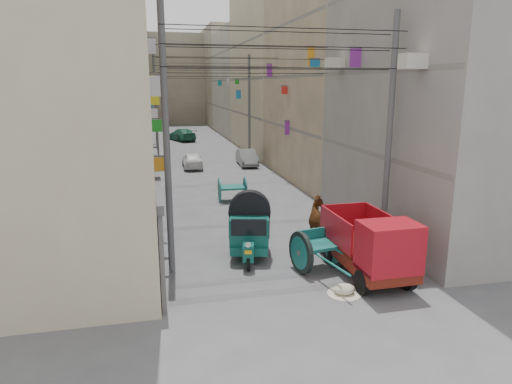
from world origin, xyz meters
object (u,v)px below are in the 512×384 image
object	(u,v)px
tonga_cart	(318,249)
distant_car_green	(182,135)
auto_rickshaw	(250,227)
horse	(325,224)
mini_truck	(374,250)
second_cart	(232,189)
feed_sack	(344,289)
distant_car_white	(192,160)
distant_car_grey	(247,158)

from	to	relation	value
tonga_cart	distant_car_green	bearing A→B (deg)	82.00
auto_rickshaw	horse	xyz separation A→B (m)	(2.81, 0.26, -0.16)
tonga_cart	distant_car_green	distance (m)	35.77
auto_rickshaw	horse	size ratio (longest dim) A/B	1.25
mini_truck	second_cart	size ratio (longest dim) A/B	2.56
feed_sack	distant_car_white	bearing A→B (deg)	96.36
horse	distant_car_grey	size ratio (longest dim) A/B	0.60
distant_car_green	distant_car_grey	bearing A→B (deg)	84.24
second_cart	feed_sack	xyz separation A→B (m)	(1.22, -11.06, -0.50)
tonga_cart	mini_truck	bearing A→B (deg)	-52.65
mini_truck	tonga_cart	bearing A→B (deg)	137.70
tonga_cart	horse	xyz separation A→B (m)	(0.95, 1.89, 0.18)
auto_rickshaw	feed_sack	size ratio (longest dim) A/B	4.33
auto_rickshaw	mini_truck	world-z (taller)	mini_truck
distant_car_grey	distant_car_green	world-z (taller)	distant_car_green
second_cart	distant_car_grey	world-z (taller)	second_cart
horse	distant_car_white	bearing A→B (deg)	-87.48
second_cart	distant_car_white	bearing A→B (deg)	99.12
tonga_cart	second_cart	size ratio (longest dim) A/B	2.17
mini_truck	distant_car_green	world-z (taller)	mini_truck
auto_rickshaw	distant_car_white	bearing A→B (deg)	105.24
distant_car_white	distant_car_grey	size ratio (longest dim) A/B	0.96
horse	distant_car_grey	distance (m)	17.50
mini_truck	distant_car_grey	xyz separation A→B (m)	(0.46, 20.53, -0.41)
distant_car_white	mini_truck	bearing A→B (deg)	100.39
auto_rickshaw	feed_sack	distance (m)	4.07
second_cart	distant_car_green	distance (m)	26.49
auto_rickshaw	mini_truck	size ratio (longest dim) A/B	0.71
mini_truck	auto_rickshaw	bearing A→B (deg)	137.93
second_cart	feed_sack	bearing A→B (deg)	-81.02
distant_car_green	mini_truck	bearing A→B (deg)	76.80
feed_sack	horse	size ratio (longest dim) A/B	0.29
distant_car_white	distant_car_green	xyz separation A→B (m)	(0.44, 16.62, 0.07)
auto_rickshaw	distant_car_grey	bearing A→B (deg)	92.54
mini_truck	horse	xyz separation A→B (m)	(-0.34, 3.05, -0.11)
tonga_cart	second_cart	world-z (taller)	tonga_cart
tonga_cart	feed_sack	xyz separation A→B (m)	(0.11, -1.81, -0.54)
tonga_cart	horse	world-z (taller)	horse
second_cart	distant_car_grey	size ratio (longest dim) A/B	0.41
distant_car_white	auto_rickshaw	bearing A→B (deg)	91.76
second_cart	distant_car_green	size ratio (longest dim) A/B	0.33
second_cart	distant_car_green	xyz separation A→B (m)	(-0.68, 26.48, -0.01)
feed_sack	distant_car_white	size ratio (longest dim) A/B	0.18
auto_rickshaw	feed_sack	world-z (taller)	auto_rickshaw
distant_car_white	distant_car_green	distance (m)	16.62
distant_car_white	distant_car_grey	distance (m)	3.98
distant_car_white	distant_car_grey	world-z (taller)	distant_car_grey
distant_car_green	distant_car_white	bearing A→B (deg)	70.52
second_cart	tonga_cart	bearing A→B (deg)	-80.48
mini_truck	distant_car_white	bearing A→B (deg)	99.32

